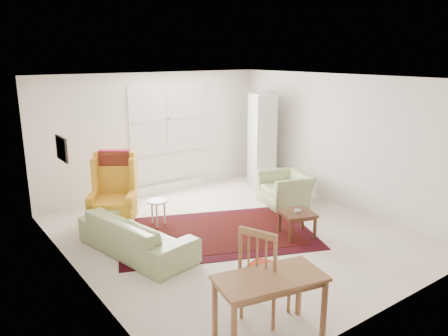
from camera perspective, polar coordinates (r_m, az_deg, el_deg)
room at (r=6.99m, az=0.55°, el=1.51°), size 5.04×5.54×2.51m
rug at (r=7.21m, az=-1.08°, el=-8.46°), size 3.64×3.04×0.03m
sofa at (r=6.56m, az=-11.44°, el=-7.57°), size 1.15×2.08×0.79m
armchair at (r=8.56m, az=8.01°, el=-2.32°), size 1.05×1.13×0.74m
wingback_chair at (r=7.56m, az=-14.36°, el=-2.88°), size 1.03×1.04×1.26m
coffee_table at (r=7.17m, az=9.51°, el=-7.19°), size 0.63×0.63×0.41m
stool at (r=7.55m, az=-8.64°, el=-5.79°), size 0.38×0.38×0.47m
cabinet at (r=9.52m, az=4.98°, el=3.54°), size 0.73×0.92×2.04m
desk at (r=4.68m, az=5.94°, el=-17.68°), size 1.20×0.77×0.70m
desk_chair at (r=4.93m, az=5.54°, el=-13.20°), size 0.62×0.62×1.10m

